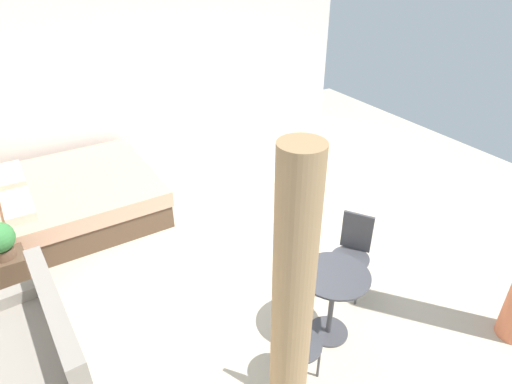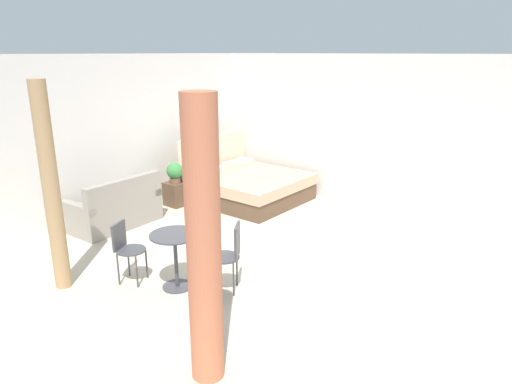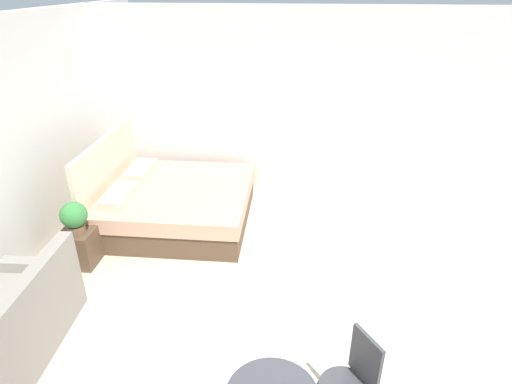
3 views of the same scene
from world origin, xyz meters
The scene contains 8 objects.
ground_plane centered at (0.00, 0.00, -0.01)m, with size 8.77×9.67×0.02m, color beige.
wall_right centered at (2.88, 0.00, 1.45)m, with size 0.12×6.67×2.90m, color silver.
bed centered at (1.66, 1.85, 0.30)m, with size 2.03×2.08×1.25m.
couch centered at (-0.93, 2.64, 0.30)m, with size 1.56×0.90×0.90m.
nightstand centered at (0.56, 2.71, 0.23)m, with size 0.51×0.40×0.47m.
potted_plant centered at (0.46, 2.68, 0.69)m, with size 0.32×0.32×0.41m.
vase centered at (0.68, 2.76, 0.54)m, with size 0.10×0.10×0.15m.
cafe_chair_near_couch centered at (-1.32, -0.45, 0.54)m, with size 0.55×0.55×0.90m.
Camera 3 is at (-3.62, 0.03, 3.21)m, focal length 29.88 mm.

